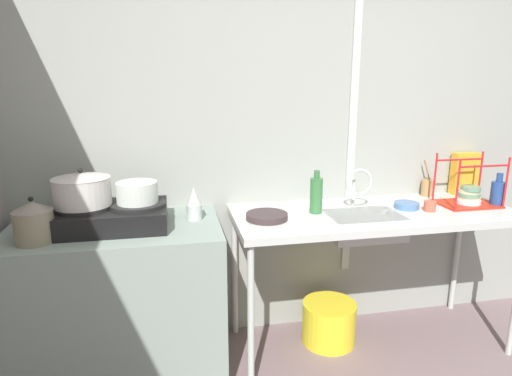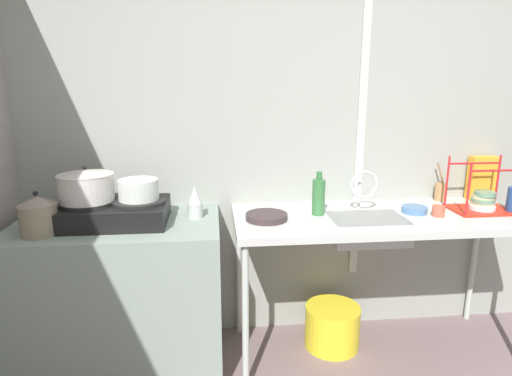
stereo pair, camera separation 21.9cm
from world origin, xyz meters
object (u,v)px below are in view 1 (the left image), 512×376
object	(u,v)px
frying_pan	(267,216)
bottle_by_sink	(316,195)
pot_beside_stove	(34,222)
stove	(112,216)
cereal_box	(464,173)
faucet	(358,184)
small_bowl_on_drainboard	(407,205)
pot_on_right_burner	(137,192)
percolator	(194,204)
sink_basin	(363,225)
utensil_jar	(427,187)
bottle_by_rack	(498,193)
bucket_on_floor	(329,322)
cup_by_rack	(430,206)
pot_on_left_burner	(82,189)
dish_rack	(468,196)

from	to	relation	value
frying_pan	bottle_by_sink	distance (m)	0.32
pot_beside_stove	frying_pan	size ratio (longest dim) A/B	0.97
stove	cereal_box	xyz separation A→B (m)	(2.24, 0.26, 0.08)
faucet	small_bowl_on_drainboard	size ratio (longest dim) A/B	1.71
stove	pot_on_right_burner	bearing A→B (deg)	0.00
percolator	sink_basin	world-z (taller)	percolator
faucet	utensil_jar	bearing A→B (deg)	18.73
pot_on_right_burner	faucet	xyz separation A→B (m)	(1.25, 0.06, -0.03)
bottle_by_rack	utensil_jar	distance (m)	0.41
small_bowl_on_drainboard	utensil_jar	size ratio (longest dim) A/B	0.59
cereal_box	pot_beside_stove	bearing A→B (deg)	-171.06
bottle_by_sink	utensil_jar	bearing A→B (deg)	14.66
bottle_by_rack	utensil_jar	xyz separation A→B (m)	(-0.28, 0.30, -0.02)
frying_pan	bucket_on_floor	xyz separation A→B (m)	(0.43, 0.09, -0.76)
cup_by_rack	bottle_by_rack	world-z (taller)	bottle_by_rack
bottle_by_sink	bucket_on_floor	bearing A→B (deg)	12.65
bottle_by_rack	utensil_jar	size ratio (longest dim) A/B	0.84
percolator	small_bowl_on_drainboard	bearing A→B (deg)	-1.46
utensil_jar	pot_on_left_burner	bearing A→B (deg)	-172.96
pot_on_right_burner	cereal_box	bearing A→B (deg)	7.10
dish_rack	bottle_by_rack	xyz separation A→B (m)	(0.16, -0.05, 0.03)
pot_on_right_burner	bottle_by_sink	bearing A→B (deg)	2.16
stove	bucket_on_floor	distance (m)	1.48
bottle_by_rack	cereal_box	world-z (taller)	cereal_box
dish_rack	bottle_by_sink	bearing A→B (deg)	178.32
pot_on_right_burner	percolator	size ratio (longest dim) A/B	1.15
pot_on_right_burner	sink_basin	bearing A→B (deg)	-2.27
pot_on_right_burner	utensil_jar	bearing A→B (deg)	8.05
sink_basin	bottle_by_sink	bearing A→B (deg)	161.64
pot_on_right_burner	frying_pan	size ratio (longest dim) A/B	0.91
percolator	bottle_by_sink	xyz separation A→B (m)	(0.69, -0.01, 0.02)
faucet	frying_pan	bearing A→B (deg)	-171.08
pot_on_left_burner	bucket_on_floor	bearing A→B (deg)	2.70
percolator	cereal_box	xyz separation A→B (m)	(1.82, 0.21, 0.05)
pot_on_left_burner	small_bowl_on_drainboard	distance (m)	1.83
cup_by_rack	bucket_on_floor	size ratio (longest dim) A/B	0.20
percolator	sink_basin	xyz separation A→B (m)	(0.96, -0.10, -0.15)
stove	pot_on_left_burner	bearing A→B (deg)	180.00
faucet	stove	bearing A→B (deg)	-177.44
faucet	utensil_jar	size ratio (longest dim) A/B	1.01
stove	pot_beside_stove	xyz separation A→B (m)	(-0.33, -0.15, 0.04)
sink_basin	small_bowl_on_drainboard	xyz separation A→B (m)	(0.30, 0.07, 0.08)
sink_basin	bottle_by_sink	world-z (taller)	bottle_by_sink
dish_rack	utensil_jar	bearing A→B (deg)	115.36
cup_by_rack	cereal_box	world-z (taller)	cereal_box
percolator	frying_pan	distance (m)	0.40
frying_pan	bottle_by_sink	xyz separation A→B (m)	(0.30, 0.06, 0.09)
pot_on_right_burner	cereal_box	world-z (taller)	cereal_box
faucet	dish_rack	world-z (taller)	dish_rack
bottle_by_sink	cereal_box	distance (m)	1.14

